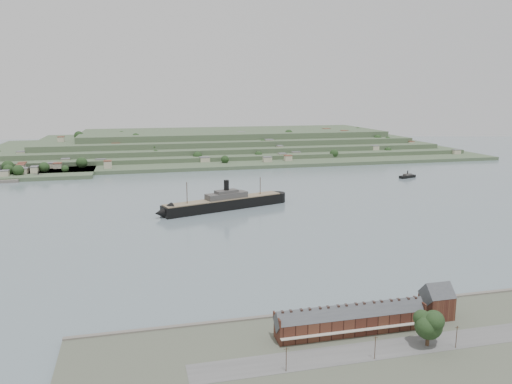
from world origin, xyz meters
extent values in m
plane|color=slate|center=(0.00, 0.00, 0.00)|extent=(1400.00, 1400.00, 0.00)
cube|color=#4C5142|center=(0.00, -188.00, 1.00)|extent=(220.00, 80.00, 2.00)
cube|color=slate|center=(0.00, -149.00, 1.30)|extent=(220.00, 2.00, 2.60)
cube|color=#595959|center=(0.00, -182.00, 2.05)|extent=(140.00, 12.00, 0.10)
cube|color=#401E16|center=(-10.00, -168.00, 5.50)|extent=(55.00, 8.00, 7.00)
cube|color=#3C3E44|center=(-10.00, -168.00, 9.00)|extent=(55.60, 8.15, 8.15)
cube|color=#BCB7A7|center=(-10.00, -172.80, 5.00)|extent=(55.00, 1.60, 0.25)
cube|color=#401E16|center=(-37.50, -168.00, 10.00)|extent=(0.50, 8.40, 3.00)
cube|color=#401E16|center=(17.50, -168.00, 10.00)|extent=(0.50, 8.40, 3.00)
cube|color=#33221C|center=(-32.00, -168.00, 11.40)|extent=(0.90, 1.40, 3.20)
cube|color=#33221C|center=(-26.50, -168.00, 11.40)|extent=(0.90, 1.40, 3.20)
cube|color=#33221C|center=(-12.75, -168.00, 11.40)|extent=(0.90, 1.40, 3.20)
cube|color=#33221C|center=(-7.25, -168.00, 11.40)|extent=(0.90, 1.40, 3.20)
cube|color=#33221C|center=(6.50, -168.00, 11.40)|extent=(0.90, 1.40, 3.20)
cube|color=#33221C|center=(12.00, -168.00, 11.40)|extent=(0.90, 1.40, 3.20)
cube|color=#401E16|center=(27.50, -164.00, 6.50)|extent=(10.00, 10.00, 9.00)
cube|color=#3C3E44|center=(27.50, -164.00, 11.00)|extent=(10.40, 10.18, 10.18)
cube|color=#384B32|center=(0.00, 360.00, 2.00)|extent=(760.00, 260.00, 4.00)
cube|color=#384B32|center=(20.00, 385.00, 6.50)|extent=(680.00, 220.00, 5.00)
cube|color=#384B32|center=(35.00, 400.00, 12.00)|extent=(600.00, 200.00, 6.00)
cube|color=#384B32|center=(50.00, 415.00, 18.50)|extent=(520.00, 180.00, 7.00)
cube|color=#384B32|center=(65.00, 430.00, 26.00)|extent=(440.00, 160.00, 8.00)
cube|color=#384B32|center=(-200.00, 250.00, 2.00)|extent=(150.00, 90.00, 4.00)
cube|color=slate|center=(-205.00, 208.00, 1.40)|extent=(22.00, 14.00, 2.80)
cube|color=black|center=(-18.13, 41.23, 3.79)|extent=(96.50, 43.36, 7.58)
cone|color=black|center=(-64.31, 25.71, 3.79)|extent=(16.45, 16.45, 12.99)
cylinder|color=black|center=(28.05, 56.76, 3.79)|extent=(12.99, 12.99, 7.58)
cube|color=#7F6F54|center=(-18.13, 41.23, 7.90)|extent=(94.10, 41.65, 0.65)
cube|color=#464341|center=(-16.08, 41.92, 10.29)|extent=(33.89, 19.59, 4.33)
cube|color=#464341|center=(-16.08, 41.92, 13.21)|extent=(18.83, 12.70, 2.71)
cylinder|color=black|center=(-16.08, 41.92, 17.32)|extent=(3.90, 3.90, 9.74)
cylinder|color=#412D1E|center=(-46.87, 31.57, 15.16)|extent=(0.54, 0.54, 17.32)
cylinder|color=#412D1E|center=(12.66, 51.58, 14.07)|extent=(0.54, 0.54, 15.16)
cube|color=black|center=(-178.93, 222.57, 1.29)|extent=(20.05, 8.86, 2.59)
cube|color=#464341|center=(-178.93, 222.57, 3.23)|extent=(9.37, 5.84, 1.94)
cylinder|color=black|center=(-178.93, 222.57, 5.39)|extent=(1.08, 1.08, 3.77)
cube|color=black|center=(191.27, 134.89, 1.34)|extent=(20.79, 12.15, 2.68)
cube|color=#464341|center=(191.27, 134.89, 3.35)|extent=(10.03, 7.30, 2.01)
cylinder|color=black|center=(191.27, 134.89, 5.58)|extent=(1.12, 1.12, 3.91)
cylinder|color=#412D1E|center=(11.61, -183.21, 4.59)|extent=(1.25, 1.25, 5.19)
sphere|color=black|center=(11.61, -183.21, 9.27)|extent=(9.34, 9.34, 9.34)
sphere|color=black|center=(14.20, -182.17, 10.30)|extent=(7.27, 7.27, 7.27)
sphere|color=black|center=(9.53, -184.76, 9.78)|extent=(6.64, 6.64, 6.64)
sphere|color=black|center=(12.12, -185.49, 11.86)|extent=(6.23, 6.23, 6.23)
camera|label=1|loc=(-82.75, -321.27, 86.93)|focal=35.00mm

